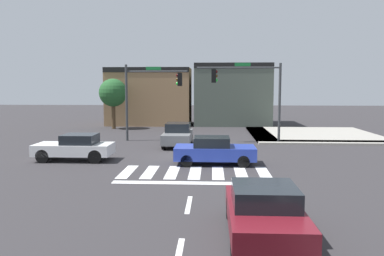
{
  "coord_description": "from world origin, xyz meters",
  "views": [
    {
      "loc": [
        0.78,
        -22.5,
        4.02
      ],
      "look_at": [
        -0.4,
        0.49,
        1.56
      ],
      "focal_mm": 36.82,
      "sensor_mm": 36.0,
      "label": 1
    }
  ],
  "objects_px": {
    "car_white": "(75,147)",
    "roadside_tree": "(113,93)",
    "car_blue": "(214,151)",
    "car_maroon": "(264,211)",
    "traffic_signal_northeast": "(249,86)",
    "car_gray": "(178,135)",
    "traffic_signal_northwest": "(150,89)"
  },
  "relations": [
    {
      "from": "car_gray",
      "to": "roadside_tree",
      "type": "distance_m",
      "value": 12.71
    },
    {
      "from": "car_gray",
      "to": "roadside_tree",
      "type": "xyz_separation_m",
      "value": [
        -6.98,
        10.3,
        2.61
      ]
    },
    {
      "from": "car_maroon",
      "to": "car_gray",
      "type": "relative_size",
      "value": 0.97
    },
    {
      "from": "car_gray",
      "to": "roadside_tree",
      "type": "height_order",
      "value": "roadside_tree"
    },
    {
      "from": "car_blue",
      "to": "car_gray",
      "type": "bearing_deg",
      "value": -68.54
    },
    {
      "from": "car_blue",
      "to": "car_maroon",
      "type": "bearing_deg",
      "value": 97.56
    },
    {
      "from": "car_maroon",
      "to": "roadside_tree",
      "type": "bearing_deg",
      "value": 22.2
    },
    {
      "from": "car_maroon",
      "to": "car_blue",
      "type": "bearing_deg",
      "value": 7.56
    },
    {
      "from": "traffic_signal_northeast",
      "to": "car_gray",
      "type": "distance_m",
      "value": 6.11
    },
    {
      "from": "traffic_signal_northeast",
      "to": "roadside_tree",
      "type": "xyz_separation_m",
      "value": [
        -11.87,
        8.6,
        -0.63
      ]
    },
    {
      "from": "traffic_signal_northeast",
      "to": "car_blue",
      "type": "height_order",
      "value": "traffic_signal_northeast"
    },
    {
      "from": "roadside_tree",
      "to": "traffic_signal_northeast",
      "type": "bearing_deg",
      "value": -35.92
    },
    {
      "from": "car_white",
      "to": "car_gray",
      "type": "height_order",
      "value": "car_gray"
    },
    {
      "from": "car_gray",
      "to": "car_blue",
      "type": "distance_m",
      "value": 6.6
    },
    {
      "from": "traffic_signal_northeast",
      "to": "car_white",
      "type": "bearing_deg",
      "value": 35.94
    },
    {
      "from": "car_white",
      "to": "traffic_signal_northwest",
      "type": "bearing_deg",
      "value": -109.95
    },
    {
      "from": "roadside_tree",
      "to": "car_white",
      "type": "bearing_deg",
      "value": -83.18
    },
    {
      "from": "traffic_signal_northwest",
      "to": "traffic_signal_northeast",
      "type": "xyz_separation_m",
      "value": [
        7.13,
        -0.62,
        0.2
      ]
    },
    {
      "from": "car_white",
      "to": "roadside_tree",
      "type": "distance_m",
      "value": 16.17
    },
    {
      "from": "traffic_signal_northwest",
      "to": "car_maroon",
      "type": "distance_m",
      "value": 19.41
    },
    {
      "from": "car_white",
      "to": "car_blue",
      "type": "xyz_separation_m",
      "value": [
        7.5,
        -0.61,
        -0.02
      ]
    },
    {
      "from": "car_maroon",
      "to": "roadside_tree",
      "type": "relative_size",
      "value": 0.88
    },
    {
      "from": "car_maroon",
      "to": "traffic_signal_northeast",
      "type": "bearing_deg",
      "value": -3.86
    },
    {
      "from": "traffic_signal_northwest",
      "to": "car_maroon",
      "type": "bearing_deg",
      "value": -71.93
    },
    {
      "from": "car_blue",
      "to": "car_white",
      "type": "bearing_deg",
      "value": -4.64
    },
    {
      "from": "car_blue",
      "to": "roadside_tree",
      "type": "relative_size",
      "value": 0.88
    },
    {
      "from": "traffic_signal_northwest",
      "to": "traffic_signal_northeast",
      "type": "distance_m",
      "value": 7.16
    },
    {
      "from": "traffic_signal_northwest",
      "to": "car_blue",
      "type": "xyz_separation_m",
      "value": [
        4.65,
        -8.47,
        -3.09
      ]
    },
    {
      "from": "car_gray",
      "to": "car_blue",
      "type": "relative_size",
      "value": 1.03
    },
    {
      "from": "traffic_signal_northeast",
      "to": "car_blue",
      "type": "relative_size",
      "value": 1.43
    },
    {
      "from": "traffic_signal_northeast",
      "to": "car_white",
      "type": "xyz_separation_m",
      "value": [
        -9.98,
        -7.24,
        -3.26
      ]
    },
    {
      "from": "traffic_signal_northwest",
      "to": "car_gray",
      "type": "xyz_separation_m",
      "value": [
        2.23,
        -2.32,
        -3.04
      ]
    }
  ]
}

